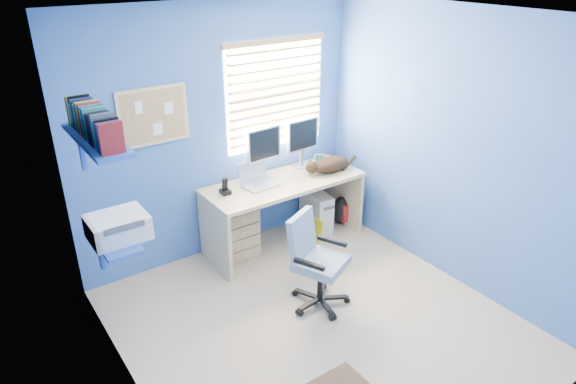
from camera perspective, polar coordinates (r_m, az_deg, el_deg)
floor at (r=4.51m, az=3.28°, el=-14.41°), size 3.00×3.20×0.00m
ceiling at (r=3.49m, az=4.34°, el=18.97°), size 3.00×3.20×0.00m
wall_back at (r=5.09m, az=-7.59°, el=6.41°), size 3.00×0.01×2.50m
wall_front at (r=2.94m, az=23.81°, el=-10.89°), size 3.00×0.01×2.50m
wall_left at (r=3.23m, az=-17.78°, el=-6.46°), size 0.01×3.20×2.50m
wall_right at (r=4.85m, az=17.80°, el=4.43°), size 0.01×3.20×2.50m
desk at (r=5.41m, az=-0.44°, el=-2.33°), size 1.68×0.65×0.74m
laptop at (r=5.10m, az=-3.15°, el=1.82°), size 0.36×0.30×0.22m
monitor_left at (r=5.24m, az=-2.78°, el=4.37°), size 0.41×0.15×0.54m
monitor_right at (r=5.51m, az=1.52°, el=5.46°), size 0.41×0.15×0.54m
phone at (r=4.98m, az=-7.02°, el=0.71°), size 0.10×0.12×0.17m
mug at (r=5.64m, az=3.48°, el=3.50°), size 0.10×0.09×0.10m
cd_spindle at (r=5.74m, az=3.48°, el=3.74°), size 0.13×0.13×0.07m
cat at (r=5.47m, az=4.73°, el=3.09°), size 0.46×0.27×0.16m
tower_pc at (r=5.77m, az=3.15°, el=-2.11°), size 0.23×0.46×0.45m
drawer_boxes at (r=5.28m, az=-5.49°, el=-4.47°), size 0.35×0.28×0.54m
yellow_book at (r=5.61m, az=3.25°, el=-4.22°), size 0.03×0.17×0.24m
backpack at (r=5.94m, az=6.11°, el=-1.97°), size 0.30×0.24×0.35m
office_chair at (r=4.56m, az=3.13°, el=-8.89°), size 0.65×0.65×0.85m
window_blinds at (r=5.29m, az=-1.29°, el=10.75°), size 1.15×0.05×1.10m
corkboard at (r=4.73m, az=-14.69°, el=8.16°), size 0.64×0.02×0.52m
wall_shelves at (r=3.83m, az=-19.67°, el=1.54°), size 0.42×0.90×1.05m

